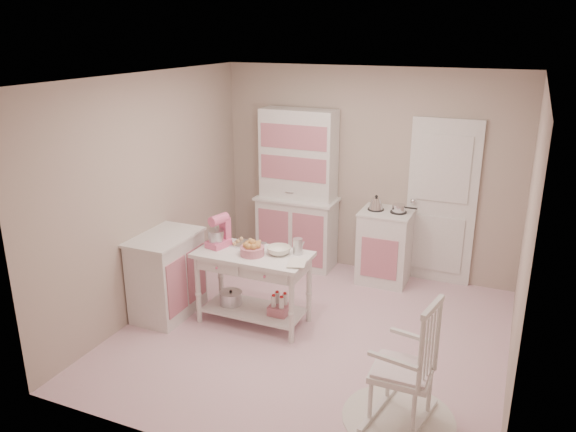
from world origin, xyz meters
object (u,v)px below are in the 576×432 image
at_px(hutch, 297,190).
at_px(rocking_chair, 403,360).
at_px(bread_basket, 252,251).
at_px(stove, 385,246).
at_px(work_table, 254,288).
at_px(stand_mixer, 218,232).
at_px(base_cabinet, 167,275).

xyz_separation_m(hutch, rocking_chair, (1.97, -2.62, -0.49)).
xyz_separation_m(rocking_chair, bread_basket, (-1.78, 0.93, 0.30)).
distance_m(stove, work_table, 1.89).
height_order(work_table, bread_basket, bread_basket).
bearing_deg(bread_basket, stand_mixer, 170.96).
xyz_separation_m(work_table, bread_basket, (0.02, -0.05, 0.45)).
height_order(base_cabinet, stand_mixer, stand_mixer).
height_order(stove, bread_basket, stove).
distance_m(work_table, stand_mixer, 0.71).
bearing_deg(work_table, stand_mixer, 177.27).
relative_size(base_cabinet, bread_basket, 3.68).
relative_size(stove, bread_basket, 3.68).
distance_m(stove, stand_mixer, 2.19).
bearing_deg(rocking_chair, work_table, 162.05).
distance_m(stove, bread_basket, 1.96).
bearing_deg(hutch, work_table, -83.97).
distance_m(base_cabinet, bread_basket, 1.06).
distance_m(hutch, bread_basket, 1.71).
bearing_deg(base_cabinet, hutch, 67.00).
relative_size(work_table, bread_basket, 4.80).
bearing_deg(bread_basket, stove, 58.44).
height_order(stove, stand_mixer, stand_mixer).
height_order(base_cabinet, rocking_chair, rocking_chair).
bearing_deg(stand_mixer, base_cabinet, -142.53).
bearing_deg(work_table, bread_basket, -68.20).
height_order(hutch, work_table, hutch).
relative_size(hutch, bread_basket, 8.32).
bearing_deg(bread_basket, work_table, 111.80).
distance_m(hutch, base_cabinet, 2.08).
relative_size(hutch, work_table, 1.73).
bearing_deg(stand_mixer, work_table, 12.34).
bearing_deg(stove, hutch, 177.61).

